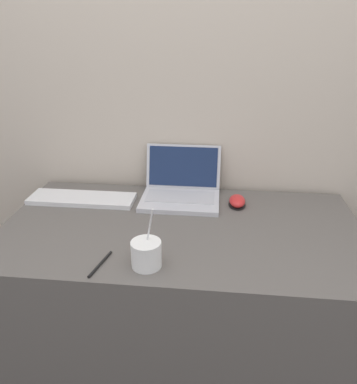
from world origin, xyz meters
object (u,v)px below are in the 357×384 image
object	(u,v)px
external_keyboard	(82,199)
pen	(100,264)
laptop	(181,189)
computer_mouse	(237,201)
drink_cup	(146,253)

from	to	relation	value
external_keyboard	pen	size ratio (longest dim) A/B	3.20
laptop	computer_mouse	bearing A→B (deg)	-10.24
drink_cup	external_keyboard	bearing A→B (deg)	129.82
pen	external_keyboard	bearing A→B (deg)	115.78
laptop	pen	distance (m)	0.57
external_keyboard	pen	world-z (taller)	external_keyboard
drink_cup	pen	distance (m)	0.16
computer_mouse	external_keyboard	xyz separation A→B (m)	(-0.67, -0.03, -0.01)
computer_mouse	drink_cup	bearing A→B (deg)	-122.67
external_keyboard	pen	distance (m)	0.51
laptop	external_keyboard	world-z (taller)	laptop
computer_mouse	pen	world-z (taller)	computer_mouse
external_keyboard	computer_mouse	bearing A→B (deg)	2.45
laptop	computer_mouse	world-z (taller)	laptop
computer_mouse	laptop	bearing A→B (deg)	169.76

